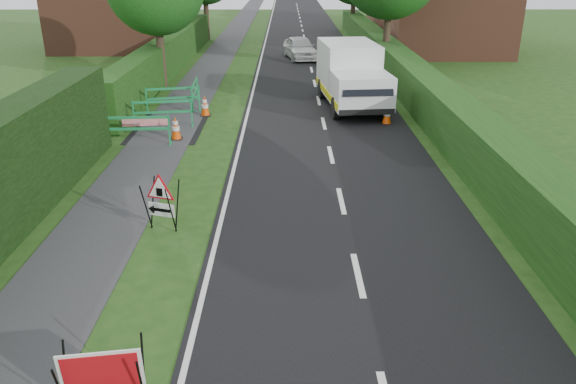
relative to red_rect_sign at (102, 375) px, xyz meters
name	(u,v)px	position (x,y,z in m)	size (l,w,h in m)	color
ground	(220,306)	(1.28, 2.33, -0.52)	(120.00, 120.00, 0.00)	#1B4012
road_surface	(304,38)	(3.78, 37.33, -0.51)	(6.00, 90.00, 0.02)	black
footpath	(231,38)	(-1.72, 37.33, -0.51)	(2.00, 90.00, 0.02)	#2D2D30
hedge_west_far	(171,70)	(-3.72, 24.33, -0.52)	(1.00, 24.00, 1.80)	#14380F
hedge_east	(409,96)	(7.78, 18.33, -0.52)	(1.20, 50.00, 1.50)	#14380F
house_west	(114,2)	(-8.72, 32.33, 2.38)	(7.50, 7.40, 7.88)	brown
house_east_a	(446,4)	(12.28, 30.33, 2.38)	(7.50, 7.40, 7.88)	brown
red_rect_sign	(102,375)	(0.00, 0.00, 0.00)	(1.13, 0.78, 0.90)	black
triangle_sign	(159,198)	(-0.33, 5.25, 0.26)	(0.97, 0.97, 1.12)	black
works_van	(351,74)	(5.01, 16.44, 0.77)	(2.60, 5.51, 2.43)	silver
traffic_cone_0	(387,113)	(6.05, 13.80, -0.12)	(0.38, 0.38, 0.79)	black
traffic_cone_1	(382,104)	(6.09, 15.14, -0.12)	(0.38, 0.38, 0.79)	black
traffic_cone_2	(375,90)	(6.19, 17.69, -0.12)	(0.38, 0.38, 0.79)	black
traffic_cone_3	(176,128)	(-1.21, 11.96, -0.12)	(0.38, 0.38, 0.79)	black
traffic_cone_4	(205,106)	(-0.65, 14.96, -0.12)	(0.38, 0.38, 0.79)	black
ped_barrier_0	(137,126)	(-2.30, 11.32, 0.11)	(2.08, 0.45, 1.00)	#178042
ped_barrier_1	(163,110)	(-1.92, 13.41, 0.11)	(2.09, 0.63, 1.00)	#178042
ped_barrier_2	(173,96)	(-1.95, 15.55, 0.11)	(2.09, 0.77, 1.00)	#178042
ped_barrier_3	(195,91)	(-1.26, 16.49, 0.11)	(0.44, 2.07, 1.00)	#178042
redwhite_plank	(146,135)	(-2.33, 12.45, -0.52)	(1.50, 0.04, 0.25)	red
hatchback_car	(300,48)	(3.24, 27.92, 0.13)	(1.53, 3.81, 1.30)	silver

